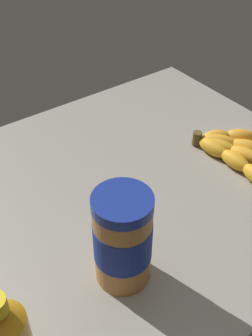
{
  "coord_description": "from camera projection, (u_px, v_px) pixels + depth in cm",
  "views": [
    {
      "loc": [
        33.5,
        48.06,
        54.72
      ],
      "look_at": [
        -2.74,
        -1.82,
        3.26
      ],
      "focal_mm": 44.59,
      "sensor_mm": 36.0,
      "label": 1
    }
  ],
  "objects": [
    {
      "name": "ground_plane",
      "position": [
        120.0,
        199.0,
        0.81
      ],
      "size": [
        85.32,
        68.46,
        4.16
      ],
      "primitive_type": "cube",
      "color": "gray"
    },
    {
      "name": "banana_bunch",
      "position": [
        242.0,
        148.0,
        0.88
      ],
      "size": [
        19.0,
        21.36,
        3.51
      ],
      "color": "gold",
      "rests_on": "ground_plane"
    },
    {
      "name": "peanut_butter_jar",
      "position": [
        123.0,
        239.0,
        0.6
      ],
      "size": [
        8.67,
        8.67,
        16.36
      ],
      "color": "#B27238",
      "rests_on": "ground_plane"
    },
    {
      "name": "honey_bottle",
      "position": [
        6.0,
        335.0,
        0.51
      ],
      "size": [
        6.12,
        6.12,
        13.75
      ],
      "color": "orange",
      "rests_on": "ground_plane"
    }
  ]
}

